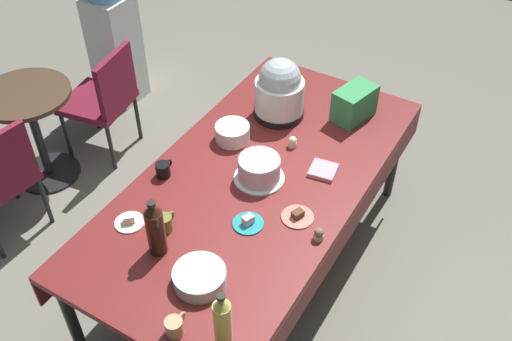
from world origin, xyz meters
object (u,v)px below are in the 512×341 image
Objects in this scene: maroon_chair_right at (104,96)px; round_cafe_table at (32,120)px; coffee_mug_tan at (175,327)px; water_cooler at (113,34)px; glass_salad_bowl at (200,277)px; soda_bottle_cola at (155,229)px; dessert_plate_teal at (248,222)px; soda_carton at (354,103)px; dessert_plate_coral at (298,216)px; slow_cooker at (279,90)px; cupcake_mint at (319,234)px; soda_bottle_ginger_ale at (223,322)px; cupcake_cocoa at (292,142)px; coffee_mug_black at (163,170)px; potluck_table at (256,186)px; ceramic_snack_bowl at (232,133)px; coffee_mug_olive at (165,223)px; cupcake_berry at (351,86)px; dessert_plate_cream at (129,221)px; frosted_layer_cake at (260,169)px.

round_cafe_table is at bearing 154.16° from maroon_chair_right.
water_cooler is at bearing 46.66° from coffee_mug_tan.
soda_bottle_cola is (0.05, 0.27, 0.11)m from glass_salad_bowl.
soda_carton is at bearing -4.76° from dessert_plate_teal.
dessert_plate_coral is at bearing -159.81° from soda_carton.
soda_carton is at bearing -62.34° from slow_cooker.
dessert_plate_teal is at bearing -170.87° from soda_carton.
cupcake_mint is 0.72m from soda_bottle_ginger_ale.
round_cafe_table is at bearing 102.11° from cupcake_cocoa.
soda_bottle_cola is 1.24× the size of soda_carton.
glass_salad_bowl is 1.49m from soda_carton.
maroon_chair_right reaches higher than round_cafe_table.
dessert_plate_teal is at bearing -97.15° from coffee_mug_black.
round_cafe_table is (0.26, 1.86, -0.26)m from dessert_plate_teal.
coffee_mug_black reaches higher than round_cafe_table.
potluck_table is at bearing 177.22° from soda_carton.
glass_salad_bowl is 1.21× the size of ceramic_snack_bowl.
water_cooler is (1.21, 2.38, -0.19)m from cupcake_mint.
water_cooler is (1.72, 2.04, -0.20)m from glass_salad_bowl.
coffee_mug_black is at bearing 96.87° from dessert_plate_coral.
cupcake_mint is 0.58× the size of coffee_mug_olive.
cupcake_berry is at bearing -89.57° from water_cooler.
slow_cooker is at bearing -18.03° from ceramic_snack_bowl.
coffee_mug_black is (0.43, 0.30, -0.11)m from soda_bottle_cola.
ceramic_snack_bowl is at bearing 154.35° from cupcake_berry.
soda_bottle_cola reaches higher than coffee_mug_tan.
dessert_plate_teal is 0.68m from soda_bottle_ginger_ale.
soda_bottle_cola is 1.79m from maroon_chair_right.
potluck_table is 1.77× the size of water_cooler.
coffee_mug_tan is (-0.38, -0.56, 0.03)m from dessert_plate_cream.
soda_bottle_ginger_ale is (-1.93, -0.29, 0.12)m from cupcake_berry.
dessert_plate_cream is 0.84m from dessert_plate_coral.
dessert_plate_teal is 0.68m from coffee_mug_tan.
coffee_mug_tan is at bearing -124.01° from dessert_plate_cream.
dessert_plate_cream is 0.37m from coffee_mug_black.
cupcake_cocoa is 0.47m from soda_carton.
frosted_layer_cake is 1.00m from soda_bottle_ginger_ale.
cupcake_mint is at bearing -140.01° from slow_cooker.
dessert_plate_teal is (-0.31, -0.14, 0.07)m from potluck_table.
soda_bottle_cola is at bearing 78.84° from glass_salad_bowl.
soda_carton is at bearing -15.42° from frosted_layer_cake.
frosted_layer_cake is 1.66× the size of dessert_plate_coral.
water_cooler is (0.23, 2.13, -0.26)m from soda_carton.
dessert_plate_cream is at bearing -169.68° from coffee_mug_black.
cupcake_berry is (1.16, 0.22, 0.02)m from dessert_plate_coral.
dessert_plate_cream is 2.22m from water_cooler.
coffee_mug_tan is (-0.68, -0.06, 0.03)m from dessert_plate_teal.
glass_salad_bowl is (-1.28, -0.30, -0.14)m from slow_cooker.
cupcake_cocoa is (0.32, -0.03, -0.03)m from frosted_layer_cake.
coffee_mug_tan is (-1.19, -0.48, -0.01)m from ceramic_snack_bowl.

